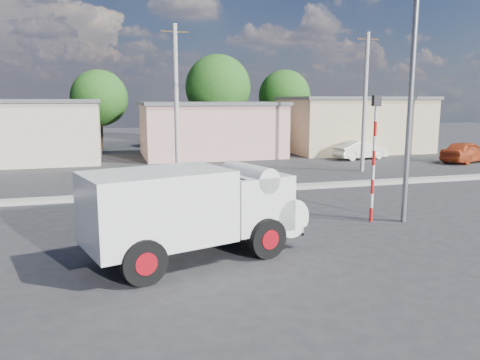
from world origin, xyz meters
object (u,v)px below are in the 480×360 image
object	(u,v)px
car_red	(466,152)
streetlight	(408,77)
car_cream	(361,150)
bicycle	(245,230)
cyclist	(245,217)
truck	(198,208)
traffic_pole	(374,148)

from	to	relation	value
car_red	streetlight	bearing A→B (deg)	111.71
streetlight	car_cream	bearing A→B (deg)	64.10
streetlight	bicycle	bearing A→B (deg)	-169.51
cyclist	car_red	world-z (taller)	cyclist
truck	traffic_pole	bearing A→B (deg)	0.54
cyclist	traffic_pole	distance (m)	5.47
car_red	streetlight	world-z (taller)	streetlight
car_red	streetlight	size ratio (longest dim) A/B	0.47
car_cream	car_red	distance (m)	6.92
streetlight	cyclist	bearing A→B (deg)	-169.51
truck	cyclist	bearing A→B (deg)	5.25
car_cream	streetlight	size ratio (longest dim) A/B	0.44
car_red	truck	bearing A→B (deg)	103.25
cyclist	streetlight	bearing A→B (deg)	-67.29
car_red	traffic_pole	distance (m)	19.04
car_red	traffic_pole	size ratio (longest dim) A/B	0.98
bicycle	cyclist	xyz separation A→B (m)	(0.00, 0.00, 0.39)
streetlight	truck	bearing A→B (deg)	-167.11
car_cream	streetlight	world-z (taller)	streetlight
car_cream	car_red	size ratio (longest dim) A/B	0.94
truck	traffic_pole	xyz separation A→B (m)	(6.51, 2.01, 1.23)
traffic_pole	streetlight	bearing A→B (deg)	-17.73
traffic_pole	bicycle	bearing A→B (deg)	-164.36
bicycle	streetlight	world-z (taller)	streetlight
truck	bicycle	world-z (taller)	truck
truck	car_cream	world-z (taller)	truck
bicycle	streetlight	size ratio (longest dim) A/B	0.20
cyclist	bicycle	bearing A→B (deg)	0.00
streetlight	car_red	bearing A→B (deg)	42.13
cyclist	car_cream	world-z (taller)	cyclist
bicycle	car_red	xyz separation A→B (m)	(19.60, 13.46, 0.26)
traffic_pole	streetlight	xyz separation A→B (m)	(0.94, -0.30, 2.37)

